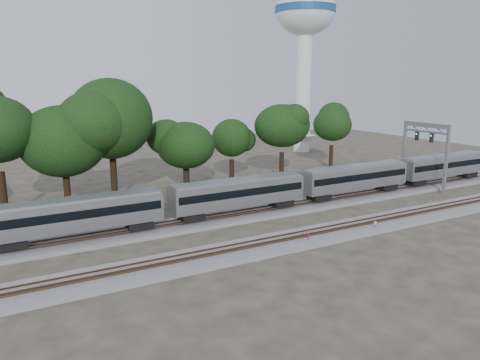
{
  "coord_description": "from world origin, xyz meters",
  "views": [
    {
      "loc": [
        -25.35,
        -40.01,
        15.94
      ],
      "look_at": [
        -0.09,
        5.0,
        4.76
      ],
      "focal_mm": 35.0,
      "sensor_mm": 36.0,
      "label": 1
    }
  ],
  "objects": [
    {
      "name": "tree_4",
      "position": [
        -0.68,
        19.24,
        7.01
      ],
      "size": [
        7.15,
        7.15,
        10.08
      ],
      "color": "black",
      "rests_on": "ground"
    },
    {
      "name": "track_far",
      "position": [
        0.0,
        6.0,
        0.21
      ],
      "size": [
        160.0,
        5.0,
        0.73
      ],
      "color": "slate",
      "rests_on": "ground"
    },
    {
      "name": "tree_3",
      "position": [
        -10.73,
        19.2,
        11.05
      ],
      "size": [
        11.24,
        11.24,
        15.85
      ],
      "color": "black",
      "rests_on": "ground"
    },
    {
      "name": "tree_2",
      "position": [
        -16.78,
        17.6,
        8.77
      ],
      "size": [
        8.93,
        8.93,
        12.59
      ],
      "color": "black",
      "rests_on": "ground"
    },
    {
      "name": "tree_7",
      "position": [
        29.53,
        24.32,
        7.96
      ],
      "size": [
        8.11,
        8.11,
        11.43
      ],
      "color": "black",
      "rests_on": "ground"
    },
    {
      "name": "switch_stand_white",
      "position": [
        10.52,
        -5.53,
        0.72
      ],
      "size": [
        0.36,
        0.07,
        1.13
      ],
      "rotation": [
        0.0,
        0.0,
        0.03
      ],
      "color": "#512D19",
      "rests_on": "ground"
    },
    {
      "name": "tree_6",
      "position": [
        15.3,
        19.18,
        8.92
      ],
      "size": [
        9.08,
        9.08,
        12.8
      ],
      "color": "black",
      "rests_on": "ground"
    },
    {
      "name": "track_near",
      "position": [
        0.0,
        -4.0,
        0.21
      ],
      "size": [
        160.0,
        5.0,
        0.73
      ],
      "color": "slate",
      "rests_on": "ground"
    },
    {
      "name": "train",
      "position": [
        0.39,
        6.0,
        3.09
      ],
      "size": [
        86.17,
        2.97,
        4.37
      ],
      "color": "#ACAFB4",
      "rests_on": "ground"
    },
    {
      "name": "signal_gantry",
      "position": [
        31.57,
        6.0,
        7.08
      ],
      "size": [
        0.67,
        7.99,
        9.71
      ],
      "color": "gray",
      "rests_on": "ground"
    },
    {
      "name": "switch_stand_red",
      "position": [
        1.91,
        -5.2,
        0.68
      ],
      "size": [
        0.32,
        0.16,
        1.06
      ],
      "rotation": [
        0.0,
        0.0,
        0.41
      ],
      "color": "#512D19",
      "rests_on": "ground"
    },
    {
      "name": "tree_5",
      "position": [
        7.94,
        21.88,
        7.21
      ],
      "size": [
        7.36,
        7.36,
        10.37
      ],
      "color": "black",
      "rests_on": "ground"
    },
    {
      "name": "water_tower",
      "position": [
        37.82,
        44.25,
        26.49
      ],
      "size": [
        12.91,
        12.91,
        35.75
      ],
      "color": "silver",
      "rests_on": "ground"
    },
    {
      "name": "ground",
      "position": [
        0.0,
        0.0,
        0.0
      ],
      "size": [
        160.0,
        160.0,
        0.0
      ],
      "primitive_type": "plane",
      "color": "#383328",
      "rests_on": "ground"
    },
    {
      "name": "switch_lever",
      "position": [
        5.07,
        -5.19,
        0.15
      ],
      "size": [
        0.58,
        0.47,
        0.3
      ],
      "primitive_type": "cube",
      "rotation": [
        0.0,
        0.0,
        0.41
      ],
      "color": "#512D19",
      "rests_on": "ground"
    }
  ]
}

